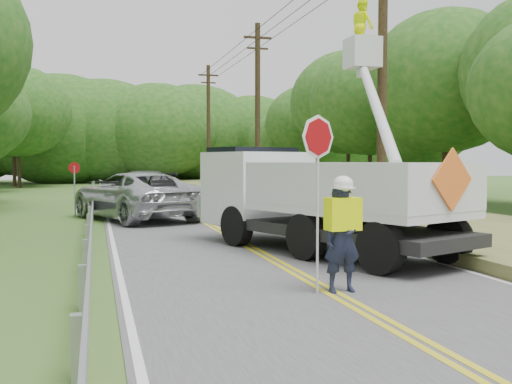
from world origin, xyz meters
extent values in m
plane|color=#325D26|center=(0.00, 0.00, 0.00)|extent=(140.00, 140.00, 0.00)
cube|color=#49494B|center=(0.00, 14.00, 0.01)|extent=(7.20, 96.00, 0.02)
cube|color=gold|center=(-0.10, 14.00, 0.02)|extent=(0.12, 96.00, 0.00)
cube|color=gold|center=(0.10, 14.00, 0.02)|extent=(0.12, 96.00, 0.00)
cube|color=silver|center=(-3.45, 14.00, 0.02)|extent=(0.12, 96.00, 0.00)
cube|color=silver|center=(3.45, 14.00, 0.02)|extent=(0.12, 96.00, 0.00)
cube|color=#A1A2A9|center=(-4.10, -2.00, 0.35)|extent=(0.12, 0.14, 0.70)
cube|color=#A1A2A9|center=(-4.10, 1.00, 0.35)|extent=(0.12, 0.14, 0.70)
cube|color=#A1A2A9|center=(-4.10, 4.00, 0.35)|extent=(0.12, 0.14, 0.70)
cube|color=#A1A2A9|center=(-4.10, 7.00, 0.35)|extent=(0.12, 0.14, 0.70)
cube|color=#A1A2A9|center=(-4.10, 10.00, 0.35)|extent=(0.12, 0.14, 0.70)
cube|color=#A1A2A9|center=(-4.10, 13.00, 0.35)|extent=(0.12, 0.14, 0.70)
cube|color=#A1A2A9|center=(-4.10, 16.00, 0.35)|extent=(0.12, 0.14, 0.70)
cube|color=#A1A2A9|center=(-4.10, 19.00, 0.35)|extent=(0.12, 0.14, 0.70)
cube|color=#A1A2A9|center=(-4.10, 22.00, 0.35)|extent=(0.12, 0.14, 0.70)
cube|color=#A1A2A9|center=(-4.10, 25.00, 0.35)|extent=(0.12, 0.14, 0.70)
cube|color=#A1A2A9|center=(-4.10, 28.00, 0.35)|extent=(0.12, 0.14, 0.70)
cube|color=#A1A2A9|center=(-4.10, 31.00, 0.35)|extent=(0.12, 0.14, 0.70)
cube|color=#A1A2A9|center=(-4.10, 34.00, 0.35)|extent=(0.12, 0.14, 0.70)
cube|color=#A1A2A9|center=(-4.10, 37.00, 0.35)|extent=(0.12, 0.14, 0.70)
cube|color=#A1A2A9|center=(-4.00, 15.00, 0.60)|extent=(0.05, 48.00, 0.34)
cylinder|color=black|center=(5.00, 9.00, 5.00)|extent=(0.30, 0.30, 10.00)
cylinder|color=black|center=(5.00, 24.00, 5.00)|extent=(0.30, 0.30, 10.00)
cube|color=black|center=(5.00, 24.00, 9.20)|extent=(1.60, 0.12, 0.12)
cube|color=black|center=(5.00, 24.00, 8.60)|extent=(1.20, 0.10, 0.10)
cylinder|color=black|center=(5.00, 39.00, 5.00)|extent=(0.30, 0.30, 10.00)
cube|color=black|center=(5.00, 39.00, 9.20)|extent=(1.60, 0.12, 0.12)
cube|color=black|center=(5.00, 39.00, 8.60)|extent=(1.20, 0.10, 0.10)
cylinder|color=black|center=(4.30, 17.50, 9.10)|extent=(0.03, 43.00, 0.03)
cylinder|color=black|center=(5.00, 17.50, 9.10)|extent=(0.03, 43.00, 0.03)
cylinder|color=black|center=(5.70, 17.50, 9.10)|extent=(0.03, 43.00, 0.03)
cube|color=#555E2E|center=(7.10, 14.00, 0.15)|extent=(7.00, 96.00, 0.30)
cylinder|color=#332319|center=(-10.18, 45.81, 1.89)|extent=(0.32, 0.32, 3.78)
ellipsoid|color=#174C15|center=(-10.18, 45.81, 6.51)|extent=(8.82, 8.82, 7.76)
cylinder|color=#332319|center=(-10.94, 48.73, 1.90)|extent=(0.32, 0.32, 3.80)
ellipsoid|color=#174C15|center=(-10.94, 48.73, 6.54)|extent=(8.86, 8.86, 7.80)
cylinder|color=#332319|center=(15.70, 21.90, 2.00)|extent=(0.32, 0.32, 3.99)
ellipsoid|color=#174C15|center=(15.70, 21.90, 6.88)|extent=(9.32, 9.32, 8.20)
cylinder|color=#332319|center=(17.42, 27.03, 1.38)|extent=(0.32, 0.32, 2.75)
ellipsoid|color=#174C15|center=(17.42, 27.03, 4.74)|extent=(6.43, 6.43, 5.65)
cylinder|color=#332319|center=(15.64, 31.46, 1.93)|extent=(0.32, 0.32, 3.87)
ellipsoid|color=#174C15|center=(15.64, 31.46, 6.66)|extent=(9.03, 9.03, 7.94)
cylinder|color=#332319|center=(15.97, 36.04, 2.03)|extent=(0.32, 0.32, 4.07)
ellipsoid|color=#174C15|center=(15.97, 36.04, 7.00)|extent=(9.49, 9.49, 8.35)
cylinder|color=#332319|center=(15.37, 43.95, 1.70)|extent=(0.32, 0.32, 3.41)
ellipsoid|color=#174C15|center=(15.37, 43.95, 5.87)|extent=(7.96, 7.96, 7.00)
cylinder|color=#332319|center=(13.23, 46.85, 1.23)|extent=(0.32, 0.32, 2.47)
ellipsoid|color=#174C15|center=(13.23, 46.85, 4.25)|extent=(5.76, 5.76, 5.07)
ellipsoid|color=#174C15|center=(-12.14, 57.28, 5.50)|extent=(12.57, 9.42, 9.42)
ellipsoid|color=#174C15|center=(-7.32, 56.41, 5.50)|extent=(15.52, 11.64, 11.64)
ellipsoid|color=#174C15|center=(-2.99, 56.15, 5.50)|extent=(14.43, 10.83, 10.83)
ellipsoid|color=#174C15|center=(2.46, 54.40, 5.50)|extent=(13.16, 9.87, 9.87)
ellipsoid|color=#174C15|center=(7.06, 57.79, 5.50)|extent=(14.36, 10.77, 10.77)
ellipsoid|color=#174C15|center=(13.51, 56.98, 5.50)|extent=(11.33, 8.50, 8.50)
ellipsoid|color=#174C15|center=(17.44, 56.09, 5.50)|extent=(10.46, 7.85, 7.85)
ellipsoid|color=#174C15|center=(22.13, 54.07, 5.50)|extent=(15.89, 11.91, 11.91)
imported|color=#191E33|center=(0.20, 1.07, 0.95)|extent=(0.70, 0.48, 1.86)
cube|color=#DCF700|center=(0.20, 1.07, 1.37)|extent=(0.59, 0.38, 0.56)
ellipsoid|color=white|center=(0.20, 1.07, 1.89)|extent=(0.35, 0.35, 0.28)
cylinder|color=#B7B7B7|center=(-0.25, 1.09, 1.32)|extent=(0.04, 0.04, 2.60)
cylinder|color=#98080D|center=(-0.25, 1.09, 2.68)|extent=(0.68, 0.35, 0.74)
cylinder|color=black|center=(1.55, 2.28, 0.55)|extent=(0.70, 1.12, 1.07)
cylinder|color=black|center=(3.62, 3.09, 0.55)|extent=(0.70, 1.12, 1.07)
cylinder|color=black|center=(0.74, 4.35, 0.55)|extent=(0.70, 1.12, 1.07)
cylinder|color=black|center=(2.81, 5.16, 0.55)|extent=(0.70, 1.12, 1.07)
cylinder|color=black|center=(-0.28, 6.94, 0.55)|extent=(0.70, 1.12, 1.07)
cylinder|color=black|center=(1.79, 7.75, 0.55)|extent=(0.70, 1.12, 1.07)
cube|color=black|center=(1.65, 5.07, 0.63)|extent=(4.78, 7.48, 0.28)
cube|color=silver|center=(1.94, 4.34, 1.19)|extent=(4.25, 5.70, 0.24)
cube|color=silver|center=(0.76, 3.88, 1.75)|extent=(1.93, 4.79, 1.00)
cube|color=silver|center=(3.11, 4.80, 1.75)|extent=(1.93, 4.79, 1.00)
cube|color=silver|center=(2.86, 1.98, 1.75)|extent=(2.41, 1.00, 1.00)
cube|color=silver|center=(0.55, 7.86, 1.52)|extent=(3.10, 2.88, 2.00)
cube|color=black|center=(0.47, 8.07, 2.25)|extent=(2.60, 2.16, 0.83)
cube|color=silver|center=(2.38, 3.20, 1.75)|extent=(1.30, 1.30, 0.89)
cube|color=silver|center=(4.30, 9.00, 5.68)|extent=(0.95, 0.95, 0.95)
imported|color=#DCF700|center=(4.30, 9.00, 6.52)|extent=(0.62, 0.80, 1.65)
cube|color=orange|center=(2.89, 1.91, 1.91)|extent=(1.19, 0.50, 1.26)
imported|color=#B7BABE|center=(-2.42, 14.94, 0.94)|extent=(5.23, 7.25, 1.83)
imported|color=#393C41|center=(-1.44, 24.66, 0.89)|extent=(3.57, 6.35, 1.74)
cylinder|color=#A1A2A9|center=(-4.73, 17.26, 1.05)|extent=(0.06, 0.06, 2.09)
cylinder|color=#98080D|center=(-4.73, 17.26, 2.00)|extent=(0.48, 0.06, 0.48)
cube|color=white|center=(5.32, 7.33, 0.56)|extent=(0.48, 0.22, 0.36)
cylinder|color=#A1A2A9|center=(5.11, 7.33, 0.26)|extent=(0.02, 0.02, 0.51)
cylinder|color=#A1A2A9|center=(5.52, 7.33, 0.26)|extent=(0.02, 0.02, 0.51)
camera|label=1|loc=(-3.89, -8.26, 2.27)|focal=41.40mm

